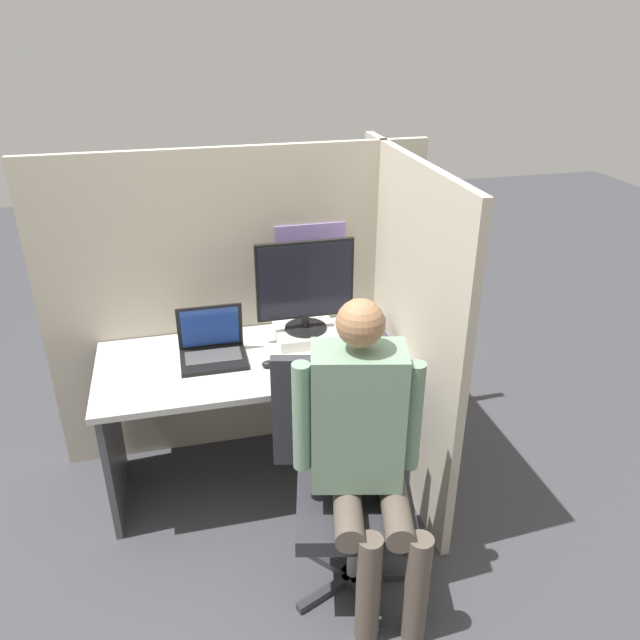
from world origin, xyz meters
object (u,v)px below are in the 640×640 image
object	(u,v)px
stapler	(381,336)
office_chair	(343,476)
paper_box	(306,334)
person	(364,446)
laptop	(213,349)
monitor	(305,285)
carrot_toy	(295,365)

from	to	relation	value
stapler	office_chair	size ratio (longest dim) A/B	0.18
paper_box	person	distance (m)	0.94
laptop	office_chair	xyz separation A→B (m)	(0.45, -0.70, -0.27)
paper_box	monitor	xyz separation A→B (m)	(0.00, 0.00, 0.26)
laptop	person	bearing A→B (deg)	-60.35
person	stapler	bearing A→B (deg)	67.43
carrot_toy	stapler	bearing A→B (deg)	20.47
paper_box	laptop	bearing A→B (deg)	-169.34
monitor	person	world-z (taller)	person
paper_box	carrot_toy	distance (m)	0.30
paper_box	monitor	bearing A→B (deg)	90.00
laptop	person	distance (m)	0.98
stapler	office_chair	world-z (taller)	office_chair
carrot_toy	office_chair	xyz separation A→B (m)	(0.09, -0.50, -0.24)
laptop	stapler	size ratio (longest dim) A/B	1.81
office_chair	person	bearing A→B (deg)	-76.94
paper_box	laptop	distance (m)	0.48
monitor	carrot_toy	bearing A→B (deg)	-111.94
paper_box	person	world-z (taller)	person
monitor	laptop	size ratio (longest dim) A/B	1.56
laptop	stapler	xyz separation A→B (m)	(0.83, -0.02, -0.02)
office_chair	monitor	bearing A→B (deg)	88.51
carrot_toy	paper_box	bearing A→B (deg)	67.87
paper_box	carrot_toy	xyz separation A→B (m)	(-0.11, -0.28, -0.00)
office_chair	person	size ratio (longest dim) A/B	0.73
paper_box	laptop	world-z (taller)	laptop
monitor	office_chair	world-z (taller)	monitor
monitor	office_chair	distance (m)	0.94
laptop	carrot_toy	xyz separation A→B (m)	(0.35, -0.19, -0.02)
stapler	carrot_toy	distance (m)	0.51
person	carrot_toy	bearing A→B (deg)	101.22
paper_box	stapler	bearing A→B (deg)	-16.21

